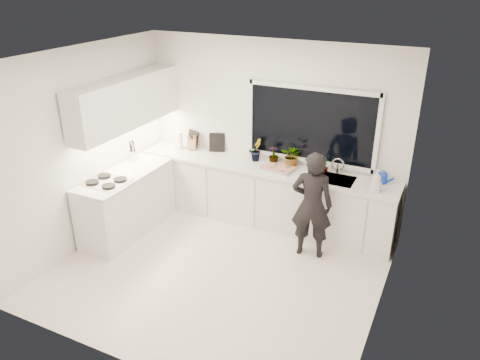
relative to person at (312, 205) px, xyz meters
The scene contains 25 objects.
floor 1.50m from the person, 136.01° to the right, with size 4.00×3.50×0.02m, color beige.
wall_back 1.41m from the person, 137.31° to the left, with size 4.00×0.02×2.70m, color white.
wall_left 3.14m from the person, 162.99° to the right, with size 0.02×3.50×2.70m, color white.
wall_right 1.53m from the person, 39.87° to the right, with size 0.02×3.50×2.70m, color white.
ceiling 2.36m from the person, 136.01° to the right, with size 4.00×3.50×0.02m, color white.
window 1.20m from the person, 111.94° to the left, with size 1.80×0.02×1.00m, color black.
base_cabinets_back 1.12m from the person, 149.46° to the left, with size 3.92×0.58×0.88m, color white.
base_cabinets_left 2.68m from the person, 168.07° to the right, with size 0.58×1.60×0.88m, color white.
countertop_back 1.09m from the person, 149.92° to the left, with size 3.94×0.62×0.04m, color silver.
countertop_left 2.66m from the person, 168.07° to the right, with size 0.62×1.60×0.04m, color silver.
upper_cabinets 2.95m from the person, behind, with size 0.34×2.10×0.70m, color white.
sink 0.58m from the person, 77.92° to the left, with size 0.58×0.42×0.14m, color silver.
faucet 0.81m from the person, 81.08° to the left, with size 0.03×0.03×0.22m, color silver.
stovetop 2.78m from the person, 161.06° to the right, with size 0.56×0.48×0.03m, color black.
person is the anchor object (origin of this frame).
pizza_tray 0.87m from the person, 142.36° to the left, with size 0.46×0.34×0.03m, color silver.
pizza 0.88m from the person, 142.36° to the left, with size 0.42×0.30×0.01m, color red.
watering_can 1.05m from the person, 43.80° to the left, with size 0.14×0.14×0.13m, color #132FB8.
paper_towel_roll 2.54m from the person, 165.06° to the left, with size 0.11×0.11×0.26m, color white.
knife_block 2.35m from the person, 162.79° to the left, with size 0.13×0.10×0.22m, color olive.
utensil_crock 2.80m from the person, behind, with size 0.13×0.13×0.16m, color #BCBCC1.
picture_frame_large 2.42m from the person, 160.76° to the left, with size 0.22×0.02×0.28m, color black.
picture_frame_small 2.02m from the person, 156.61° to the left, with size 0.25×0.02×0.30m, color black.
herb_plants 1.03m from the person, 133.08° to the left, with size 1.23×0.27×0.34m.
soap_bottles 0.88m from the person, 29.10° to the left, with size 0.17×0.17×0.31m.
Camera 1 is at (2.44, -4.39, 3.57)m, focal length 35.00 mm.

